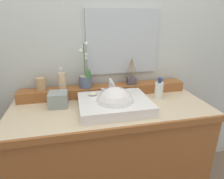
{
  "coord_description": "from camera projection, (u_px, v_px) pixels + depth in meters",
  "views": [
    {
      "loc": [
        -0.26,
        -1.21,
        1.47
      ],
      "look_at": [
        0.01,
        -0.01,
        1.01
      ],
      "focal_mm": 30.49,
      "sensor_mm": 36.0,
      "label": 1
    }
  ],
  "objects": [
    {
      "name": "lotion_bottle",
      "position": [
        159.0,
        90.0,
        1.48
      ],
      "size": [
        0.06,
        0.07,
        0.17
      ],
      "color": "white",
      "rests_on": "vanity_cabinet"
    },
    {
      "name": "soap_dispenser",
      "position": [
        62.0,
        80.0,
        1.46
      ],
      "size": [
        0.06,
        0.06,
        0.17
      ],
      "color": "beige",
      "rests_on": "back_ledge"
    },
    {
      "name": "tissue_box",
      "position": [
        58.0,
        99.0,
        1.35
      ],
      "size": [
        0.14,
        0.14,
        0.1
      ],
      "primitive_type": "cube",
      "rotation": [
        0.0,
        0.0,
        -0.06
      ],
      "color": "#8F9994",
      "rests_on": "vanity_cabinet"
    },
    {
      "name": "back_ledge",
      "position": [
        105.0,
        90.0,
        1.56
      ],
      "size": [
        1.34,
        0.13,
        0.08
      ],
      "primitive_type": "cube",
      "color": "#9A592C",
      "rests_on": "vanity_cabinet"
    },
    {
      "name": "mirror",
      "position": [
        123.0,
        42.0,
        1.53
      ],
      "size": [
        0.59,
        0.02,
        0.51
      ],
      "primitive_type": "cube",
      "color": "silver"
    },
    {
      "name": "potted_plant",
      "position": [
        85.0,
        78.0,
        1.49
      ],
      "size": [
        0.11,
        0.11,
        0.35
      ],
      "color": "slate",
      "rests_on": "back_ledge"
    },
    {
      "name": "wall_back",
      "position": [
        101.0,
        51.0,
        1.63
      ],
      "size": [
        3.03,
        0.2,
        2.41
      ],
      "primitive_type": "cube",
      "color": "silver",
      "rests_on": "ground"
    },
    {
      "name": "tumbler_cup",
      "position": [
        41.0,
        84.0,
        1.44
      ],
      "size": [
        0.08,
        0.08,
        0.1
      ],
      "primitive_type": "cylinder",
      "color": "tan",
      "rests_on": "back_ledge"
    },
    {
      "name": "vanity_cabinet",
      "position": [
        111.0,
        155.0,
        1.52
      ],
      "size": [
        1.42,
        0.61,
        0.88
      ],
      "color": "#9A592C",
      "rests_on": "ground"
    },
    {
      "name": "reed_diffuser",
      "position": [
        131.0,
        80.0,
        1.59
      ],
      "size": [
        0.11,
        0.1,
        0.23
      ],
      "color": "#4B4450",
      "rests_on": "back_ledge"
    },
    {
      "name": "soap_bar",
      "position": [
        93.0,
        94.0,
        1.38
      ],
      "size": [
        0.07,
        0.04,
        0.02
      ],
      "primitive_type": "ellipsoid",
      "color": "silver",
      "rests_on": "sink_basin"
    },
    {
      "name": "sink_basin",
      "position": [
        115.0,
        105.0,
        1.32
      ],
      "size": [
        0.49,
        0.39,
        0.29
      ],
      "color": "white",
      "rests_on": "vanity_cabinet"
    }
  ]
}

